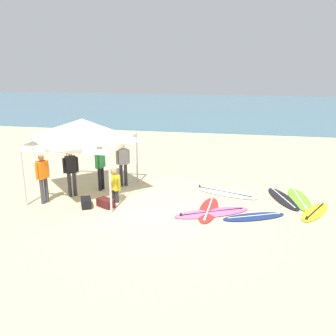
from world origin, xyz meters
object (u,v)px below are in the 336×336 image
at_px(surfboard_navy, 254,217).
at_px(surfboard_black, 283,198).
at_px(surfboard_white, 224,192).
at_px(person_orange, 43,175).
at_px(surfboard_red, 208,210).
at_px(gear_bag_near_tent, 106,203).
at_px(person_yellow, 115,184).
at_px(person_grey, 123,161).
at_px(surfboard_lime, 299,199).
at_px(canopy_tent, 83,129).
at_px(surfboard_yellow, 315,212).
at_px(surfboard_pink, 212,213).
at_px(gear_bag_by_pole, 86,203).
at_px(person_black, 71,170).
at_px(person_green, 100,165).

distance_m(surfboard_navy, surfboard_black, 2.10).
distance_m(surfboard_navy, surfboard_white, 2.27).
bearing_deg(person_orange, surfboard_black, 13.63).
xyz_separation_m(surfboard_red, gear_bag_near_tent, (-3.37, -0.34, 0.10)).
distance_m(surfboard_white, person_yellow, 4.03).
distance_m(surfboard_black, surfboard_white, 2.06).
bearing_deg(person_grey, surfboard_lime, -2.54).
distance_m(canopy_tent, surfboard_yellow, 8.23).
distance_m(surfboard_red, surfboard_lime, 3.42).
relative_size(surfboard_pink, gear_bag_near_tent, 4.24).
bearing_deg(surfboard_pink, person_yellow, 173.45).
bearing_deg(surfboard_yellow, gear_bag_near_tent, -173.03).
xyz_separation_m(surfboard_red, surfboard_lime, (3.03, 1.58, -0.00)).
bearing_deg(person_orange, gear_bag_by_pole, -2.03).
relative_size(surfboard_navy, person_yellow, 1.73).
xyz_separation_m(surfboard_pink, person_black, (-5.03, 0.62, 0.95)).
relative_size(person_green, gear_bag_near_tent, 2.85).
bearing_deg(person_yellow, person_grey, 98.60).
relative_size(person_black, gear_bag_near_tent, 2.85).
bearing_deg(person_yellow, surfboard_red, -2.89).
distance_m(surfboard_navy, person_black, 6.45).
relative_size(surfboard_pink, gear_bag_by_pole, 4.24).
height_order(canopy_tent, surfboard_yellow, canopy_tent).
bearing_deg(person_orange, person_black, 51.84).
height_order(surfboard_lime, gear_bag_near_tent, gear_bag_near_tent).
height_order(surfboard_black, surfboard_pink, same).
relative_size(canopy_tent, surfboard_lime, 1.32).
bearing_deg(person_black, person_yellow, -8.06).
relative_size(surfboard_red, surfboard_yellow, 1.14).
height_order(surfboard_lime, person_yellow, person_yellow).
bearing_deg(surfboard_pink, surfboard_white, 81.14).
bearing_deg(surfboard_lime, surfboard_navy, -130.86).
height_order(canopy_tent, surfboard_navy, canopy_tent).
bearing_deg(gear_bag_by_pole, surfboard_lime, 16.03).
bearing_deg(surfboard_black, surfboard_navy, -119.74).
bearing_deg(surfboard_navy, surfboard_lime, 49.14).
bearing_deg(gear_bag_by_pole, surfboard_red, 6.40).
xyz_separation_m(surfboard_black, gear_bag_near_tent, (-5.85, -1.89, 0.10)).
distance_m(surfboard_black, gear_bag_near_tent, 6.14).
height_order(canopy_tent, person_orange, canopy_tent).
relative_size(canopy_tent, surfboard_black, 1.35).
bearing_deg(surfboard_navy, person_orange, -179.00).
height_order(canopy_tent, surfboard_red, canopy_tent).
height_order(surfboard_navy, gear_bag_near_tent, gear_bag_near_tent).
xyz_separation_m(surfboard_navy, person_black, (-6.35, 0.68, 0.95)).
distance_m(surfboard_white, surfboard_pink, 2.00).
distance_m(canopy_tent, person_yellow, 2.26).
distance_m(surfboard_lime, person_green, 7.26).
bearing_deg(surfboard_white, person_green, -173.82).
height_order(person_green, person_yellow, person_green).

